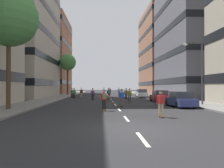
{
  "coord_description": "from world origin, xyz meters",
  "views": [
    {
      "loc": [
        -1.58,
        -9.88,
        2.0
      ],
      "look_at": [
        0.0,
        19.98,
        2.38
      ],
      "focal_mm": 33.28,
      "sensor_mm": 36.0,
      "label": 1
    }
  ],
  "objects_px": {
    "skater_6": "(126,93)",
    "skater_8": "(110,91)",
    "skater_4": "(74,93)",
    "skater_2": "(104,98)",
    "skater_3": "(161,102)",
    "skater_1": "(93,94)",
    "skater_0": "(119,91)",
    "skater_11": "(130,94)",
    "skater_12": "(81,92)",
    "street_tree_near": "(68,63)",
    "skater_7": "(104,91)",
    "skater_5": "(72,92)",
    "skater_10": "(122,97)",
    "parked_car_mid": "(142,93)",
    "street_tree_mid": "(9,18)",
    "parked_car_far": "(160,96)",
    "skater_9": "(109,93)",
    "parked_car_near": "(180,100)",
    "streetlamp_right": "(199,66)"
  },
  "relations": [
    {
      "from": "parked_car_far",
      "to": "skater_1",
      "type": "height_order",
      "value": "skater_1"
    },
    {
      "from": "parked_car_mid",
      "to": "street_tree_mid",
      "type": "distance_m",
      "value": 27.73
    },
    {
      "from": "skater_9",
      "to": "skater_12",
      "type": "relative_size",
      "value": 1.0
    },
    {
      "from": "parked_car_mid",
      "to": "skater_12",
      "type": "bearing_deg",
      "value": -171.14
    },
    {
      "from": "skater_9",
      "to": "skater_5",
      "type": "bearing_deg",
      "value": 139.81
    },
    {
      "from": "skater_10",
      "to": "skater_2",
      "type": "bearing_deg",
      "value": -117.23
    },
    {
      "from": "skater_10",
      "to": "skater_12",
      "type": "bearing_deg",
      "value": 108.39
    },
    {
      "from": "skater_4",
      "to": "skater_6",
      "type": "distance_m",
      "value": 8.23
    },
    {
      "from": "skater_4",
      "to": "skater_2",
      "type": "bearing_deg",
      "value": -74.05
    },
    {
      "from": "skater_4",
      "to": "skater_1",
      "type": "bearing_deg",
      "value": -52.13
    },
    {
      "from": "street_tree_near",
      "to": "street_tree_mid",
      "type": "xyz_separation_m",
      "value": [
        -0.0,
        -30.83,
        0.21
      ]
    },
    {
      "from": "skater_1",
      "to": "skater_5",
      "type": "relative_size",
      "value": 1.0
    },
    {
      "from": "parked_car_far",
      "to": "skater_2",
      "type": "distance_m",
      "value": 12.5
    },
    {
      "from": "skater_5",
      "to": "skater_7",
      "type": "height_order",
      "value": "same"
    },
    {
      "from": "street_tree_near",
      "to": "skater_6",
      "type": "bearing_deg",
      "value": -55.94
    },
    {
      "from": "street_tree_mid",
      "to": "skater_6",
      "type": "bearing_deg",
      "value": 49.57
    },
    {
      "from": "skater_8",
      "to": "skater_12",
      "type": "distance_m",
      "value": 11.24
    },
    {
      "from": "street_tree_mid",
      "to": "skater_2",
      "type": "relative_size",
      "value": 5.71
    },
    {
      "from": "skater_11",
      "to": "skater_7",
      "type": "bearing_deg",
      "value": 101.17
    },
    {
      "from": "skater_4",
      "to": "skater_11",
      "type": "xyz_separation_m",
      "value": [
        7.94,
        -6.46,
        0.03
      ]
    },
    {
      "from": "skater_6",
      "to": "skater_8",
      "type": "distance_m",
      "value": 16.21
    },
    {
      "from": "skater_6",
      "to": "skater_10",
      "type": "relative_size",
      "value": 1.0
    },
    {
      "from": "skater_1",
      "to": "skater_11",
      "type": "height_order",
      "value": "same"
    },
    {
      "from": "street_tree_mid",
      "to": "skater_9",
      "type": "xyz_separation_m",
      "value": [
        8.92,
        12.61,
        -6.81
      ]
    },
    {
      "from": "skater_1",
      "to": "skater_0",
      "type": "bearing_deg",
      "value": 72.76
    },
    {
      "from": "skater_1",
      "to": "skater_9",
      "type": "distance_m",
      "value": 2.7
    },
    {
      "from": "skater_1",
      "to": "skater_12",
      "type": "relative_size",
      "value": 1.0
    },
    {
      "from": "parked_car_far",
      "to": "streetlamp_right",
      "type": "relative_size",
      "value": 0.68
    },
    {
      "from": "skater_11",
      "to": "street_tree_near",
      "type": "bearing_deg",
      "value": 117.42
    },
    {
      "from": "skater_3",
      "to": "skater_4",
      "type": "xyz_separation_m",
      "value": [
        -8.19,
        19.64,
        -0.03
      ]
    },
    {
      "from": "skater_11",
      "to": "skater_8",
      "type": "bearing_deg",
      "value": 94.49
    },
    {
      "from": "skater_3",
      "to": "skater_6",
      "type": "bearing_deg",
      "value": 90.3
    },
    {
      "from": "street_tree_mid",
      "to": "skater_8",
      "type": "height_order",
      "value": "street_tree_mid"
    },
    {
      "from": "skater_4",
      "to": "skater_6",
      "type": "xyz_separation_m",
      "value": [
        8.09,
        -1.53,
        0.03
      ]
    },
    {
      "from": "parked_car_near",
      "to": "skater_1",
      "type": "height_order",
      "value": "skater_1"
    },
    {
      "from": "streetlamp_right",
      "to": "skater_1",
      "type": "distance_m",
      "value": 14.22
    },
    {
      "from": "skater_0",
      "to": "skater_3",
      "type": "bearing_deg",
      "value": -90.0
    },
    {
      "from": "street_tree_near",
      "to": "skater_3",
      "type": "height_order",
      "value": "street_tree_near"
    },
    {
      "from": "parked_car_far",
      "to": "skater_11",
      "type": "relative_size",
      "value": 2.47
    },
    {
      "from": "skater_2",
      "to": "skater_10",
      "type": "xyz_separation_m",
      "value": [
        1.84,
        3.57,
        -0.03
      ]
    },
    {
      "from": "skater_4",
      "to": "skater_7",
      "type": "xyz_separation_m",
      "value": [
        4.83,
        9.29,
        0.03
      ]
    },
    {
      "from": "parked_car_far",
      "to": "skater_10",
      "type": "relative_size",
      "value": 2.47
    },
    {
      "from": "parked_car_mid",
      "to": "parked_car_far",
      "type": "bearing_deg",
      "value": -90.0
    },
    {
      "from": "skater_4",
      "to": "skater_7",
      "type": "relative_size",
      "value": 1.0
    },
    {
      "from": "street_tree_near",
      "to": "skater_7",
      "type": "distance_m",
      "value": 12.41
    },
    {
      "from": "skater_2",
      "to": "skater_12",
      "type": "relative_size",
      "value": 1.0
    },
    {
      "from": "skater_3",
      "to": "skater_6",
      "type": "xyz_separation_m",
      "value": [
        -0.1,
        18.12,
        0.0
      ]
    },
    {
      "from": "street_tree_mid",
      "to": "skater_0",
      "type": "relative_size",
      "value": 5.71
    },
    {
      "from": "skater_6",
      "to": "skater_2",
      "type": "bearing_deg",
      "value": -104.05
    },
    {
      "from": "skater_12",
      "to": "skater_3",
      "type": "bearing_deg",
      "value": -72.96
    }
  ]
}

